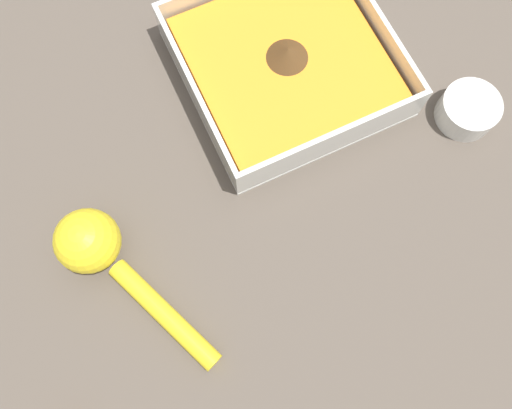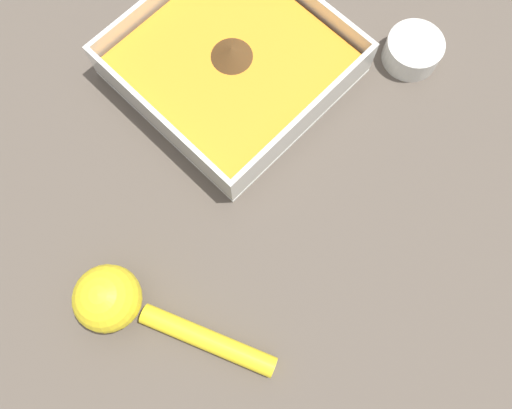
# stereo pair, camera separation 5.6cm
# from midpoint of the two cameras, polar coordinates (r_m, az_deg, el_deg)

# --- Properties ---
(ground_plane) EXTENTS (4.00, 4.00, 0.00)m
(ground_plane) POSITION_cam_midpoint_polar(r_m,az_deg,el_deg) (0.64, -4.09, 11.65)
(ground_plane) COLOR brown
(square_dish) EXTENTS (0.25, 0.25, 0.06)m
(square_dish) POSITION_cam_midpoint_polar(r_m,az_deg,el_deg) (0.64, -5.25, 15.35)
(square_dish) COLOR silver
(square_dish) RESTS_ON ground_plane
(spice_bowl) EXTENTS (0.07, 0.07, 0.03)m
(spice_bowl) POSITION_cam_midpoint_polar(r_m,az_deg,el_deg) (0.68, 15.18, 16.21)
(spice_bowl) COLOR silver
(spice_bowl) RESTS_ON ground_plane
(lemon_squeezer) EXTENTS (0.12, 0.21, 0.07)m
(lemon_squeezer) POSITION_cam_midpoint_polar(r_m,az_deg,el_deg) (0.56, -17.56, -11.46)
(lemon_squeezer) COLOR yellow
(lemon_squeezer) RESTS_ON ground_plane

